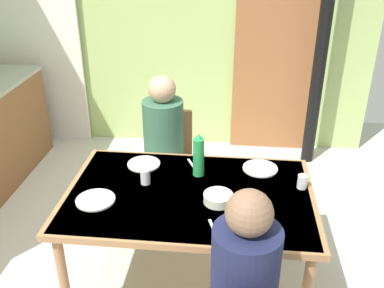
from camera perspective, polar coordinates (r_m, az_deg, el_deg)
ground_plane at (r=3.08m, az=-8.52°, el=-17.89°), size 5.86×5.86×0.00m
wall_back at (r=4.47m, az=-2.69°, el=16.99°), size 4.02×0.10×2.78m
door_wooden at (r=4.45m, az=10.82°, el=11.32°), size 0.80×0.05×2.00m
stove_pipe_column at (r=4.15m, az=17.11°, el=15.12°), size 0.12×0.12×2.78m
curtain_panel at (r=4.83m, az=-19.79°, el=13.52°), size 0.90×0.03×2.34m
dining_table at (r=2.63m, az=-0.34°, el=-7.62°), size 1.48×0.96×0.73m
chair_far_diner at (r=3.46m, az=-3.31°, el=-1.86°), size 0.40×0.40×0.87m
person_near_diner at (r=2.01m, az=6.93°, el=-16.61°), size 0.30×0.37×0.77m
person_far_diner at (r=3.21m, az=-3.81°, el=1.43°), size 0.30×0.37×0.77m
water_bottle_green_near at (r=2.71m, az=0.88°, el=-1.56°), size 0.07×0.07×0.29m
serving_bowl_center at (r=2.50m, az=3.46°, el=-7.11°), size 0.17×0.17×0.05m
dinner_plate_near_left at (r=2.87m, az=8.95°, el=-3.18°), size 0.23×0.23×0.01m
dinner_plate_near_right at (r=2.58m, az=-12.57°, el=-7.18°), size 0.23×0.23×0.01m
dinner_plate_far_center at (r=2.90m, az=-6.36°, el=-2.62°), size 0.22×0.22×0.01m
drinking_glass_by_near_diner at (r=2.70m, az=14.30°, el=-4.82°), size 0.06×0.06×0.09m
drinking_glass_by_far_diner at (r=2.68m, az=-6.16°, el=-4.28°), size 0.06×0.06×0.10m
cutlery_knife_near at (r=2.89m, az=-0.02°, el=-2.68°), size 0.08×0.14×0.00m
cutlery_fork_near at (r=2.32m, az=2.77°, el=-10.99°), size 0.06×0.15×0.00m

